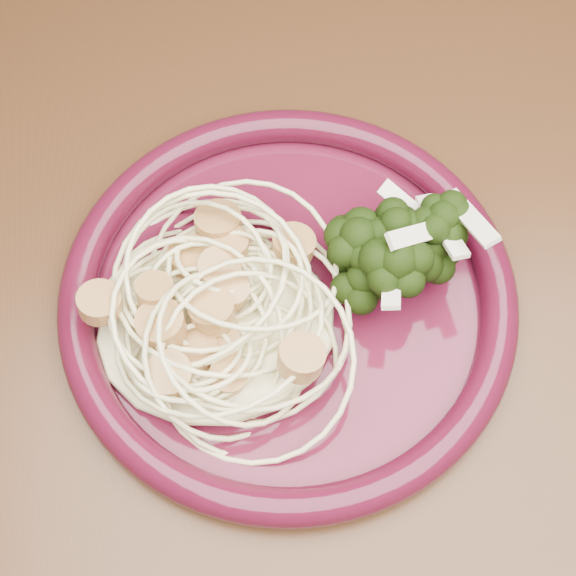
# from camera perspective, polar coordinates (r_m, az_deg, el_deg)

# --- Properties ---
(dining_table) EXTENTS (1.20, 0.80, 0.75)m
(dining_table) POSITION_cam_1_polar(r_m,az_deg,el_deg) (0.59, 8.88, -6.07)
(dining_table) COLOR #472814
(dining_table) RESTS_ON ground
(dinner_plate) EXTENTS (0.35, 0.35, 0.02)m
(dinner_plate) POSITION_cam_1_polar(r_m,az_deg,el_deg) (0.48, 0.00, -0.53)
(dinner_plate) COLOR #470D1F
(dinner_plate) RESTS_ON dining_table
(spaghetti_pile) EXTENTS (0.17, 0.16, 0.03)m
(spaghetti_pile) POSITION_cam_1_polar(r_m,az_deg,el_deg) (0.47, -5.23, -2.25)
(spaghetti_pile) COLOR #F1EAAC
(spaghetti_pile) RESTS_ON dinner_plate
(scallop_cluster) EXTENTS (0.17, 0.17, 0.04)m
(scallop_cluster) POSITION_cam_1_polar(r_m,az_deg,el_deg) (0.43, -5.65, -0.10)
(scallop_cluster) COLOR tan
(scallop_cluster) RESTS_ON spaghetti_pile
(broccoli_pile) EXTENTS (0.13, 0.17, 0.05)m
(broccoli_pile) POSITION_cam_1_polar(r_m,az_deg,el_deg) (0.48, 6.21, 3.42)
(broccoli_pile) COLOR black
(broccoli_pile) RESTS_ON dinner_plate
(onion_garnish) EXTENTS (0.09, 0.11, 0.05)m
(onion_garnish) POSITION_cam_1_polar(r_m,az_deg,el_deg) (0.45, 6.59, 5.45)
(onion_garnish) COLOR #EDE4C7
(onion_garnish) RESTS_ON broccoli_pile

